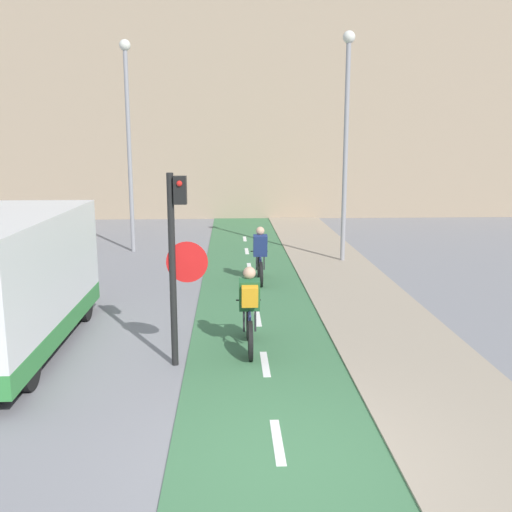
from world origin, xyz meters
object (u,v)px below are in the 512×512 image
at_px(cyclist_near, 249,311).
at_px(van, 6,285).
at_px(traffic_light_pole, 177,249).
at_px(street_lamp_sidewalk, 346,125).
at_px(cyclist_far, 260,258).
at_px(street_lamp_far, 128,125).

distance_m(cyclist_near, van, 4.27).
bearing_deg(van, cyclist_near, -2.81).
relative_size(traffic_light_pole, street_lamp_sidewalk, 0.47).
distance_m(street_lamp_sidewalk, cyclist_far, 5.08).
relative_size(cyclist_near, cyclist_far, 1.03).
bearing_deg(street_lamp_sidewalk, van, -135.12).
bearing_deg(street_lamp_sidewalk, traffic_light_pole, -117.85).
height_order(street_lamp_far, cyclist_far, street_lamp_far).
bearing_deg(cyclist_near, cyclist_far, 84.79).
relative_size(street_lamp_sidewalk, cyclist_near, 3.94).
bearing_deg(cyclist_far, street_lamp_sidewalk, 43.58).
height_order(traffic_light_pole, van, traffic_light_pole).
relative_size(street_lamp_far, street_lamp_sidewalk, 1.01).
bearing_deg(street_lamp_far, cyclist_far, -48.34).
xyz_separation_m(street_lamp_sidewalk, cyclist_far, (-2.69, -2.56, -3.48)).
distance_m(street_lamp_sidewalk, van, 10.82).
bearing_deg(street_lamp_far, van, -93.86).
distance_m(street_lamp_far, street_lamp_sidewalk, 7.04).
distance_m(traffic_light_pole, van, 3.26).
xyz_separation_m(street_lamp_far, street_lamp_sidewalk, (6.74, -2.01, -0.03)).
height_order(street_lamp_sidewalk, van, street_lamp_sidewalk).
xyz_separation_m(traffic_light_pole, street_lamp_sidewalk, (4.31, 8.17, 2.19)).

